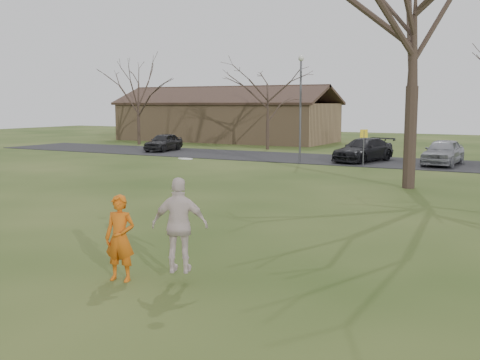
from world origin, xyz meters
name	(u,v)px	position (x,y,z in m)	size (l,w,h in m)	color
ground	(147,275)	(0.00, 0.00, 0.00)	(120.00, 120.00, 0.00)	#1E380F
parking_strip	(411,163)	(0.00, 25.00, 0.02)	(62.00, 6.50, 0.04)	black
player_defender	(120,238)	(-0.24, -0.52, 0.86)	(0.63, 0.41, 1.72)	#C85810
car_0	(164,142)	(-17.90, 25.19, 0.69)	(1.53, 3.80, 1.30)	black
car_3	(363,150)	(-2.77, 24.62, 0.73)	(1.93, 4.76, 1.38)	black
car_4	(443,152)	(1.78, 24.78, 0.78)	(1.75, 4.35, 1.48)	gray
catching_play	(180,225)	(0.92, -0.12, 1.16)	(1.18, 0.84, 2.25)	beige
building	(226,120)	(-20.00, 38.00, 1.93)	(20.60, 8.50, 5.14)	#8C6D4C
lamp_post	(301,95)	(-6.00, 22.50, 3.97)	(0.34, 0.34, 6.27)	#47474C
sign_yellow	(364,141)	(-2.00, 22.00, 1.45)	(0.35, 0.35, 2.08)	#47474C
big_tree	(415,15)	(2.00, 15.00, 7.00)	(9.00, 9.00, 14.00)	#352821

